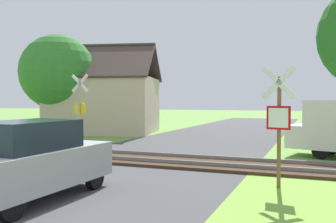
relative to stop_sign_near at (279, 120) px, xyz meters
The scene contains 8 objects.
ground_plane 6.56m from the stop_sign_near, 141.93° to the right, with size 160.00×160.00×0.00m, color #6B9942.
road_asphalt 5.60m from the stop_sign_near, 159.12° to the right, with size 7.94×80.00×0.01m, color #424244.
rail_track 5.92m from the stop_sign_near, 151.32° to the left, with size 60.00×2.60×0.22m.
stop_sign_near is the anchor object (origin of this frame).
crossing_sign_far 11.02m from the stop_sign_near, 151.19° to the left, with size 0.87×0.17×3.49m.
house 18.19m from the stop_sign_near, 134.79° to the left, with size 8.43×7.78×6.17m.
tree_left 18.58m from the stop_sign_near, 144.79° to the left, with size 4.96×4.96×6.59m.
parked_car 6.00m from the stop_sign_near, 147.56° to the right, with size 1.72×4.03×1.78m.
Camera 1 is at (5.82, -5.90, 2.22)m, focal length 40.00 mm.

